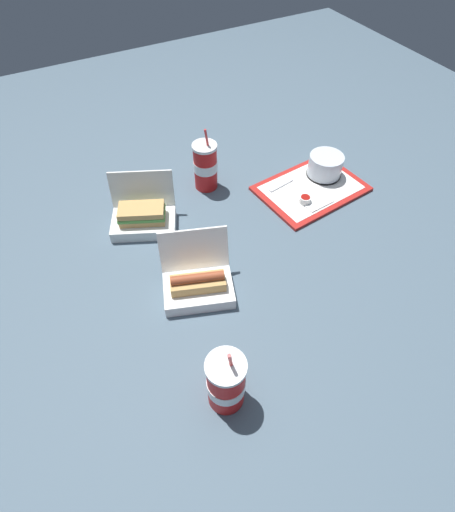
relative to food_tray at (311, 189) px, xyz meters
name	(u,v)px	position (x,y,z in m)	size (l,w,h in m)	color
ground_plane	(234,253)	(-0.39, -0.13, -0.01)	(3.20, 3.20, 0.00)	#4C6070
food_tray	(311,189)	(0.00, 0.00, 0.00)	(0.40, 0.30, 0.01)	red
cake_container	(325,166)	(0.08, 0.04, 0.05)	(0.13, 0.13, 0.08)	black
ketchup_cup	(305,199)	(-0.07, -0.06, 0.02)	(0.04, 0.04, 0.02)	white
napkin_stack	(313,199)	(-0.03, -0.06, 0.01)	(0.10, 0.10, 0.00)	white
plastic_fork	(281,185)	(-0.09, 0.06, 0.01)	(0.11, 0.01, 0.01)	white
clamshell_hotdog_right	(198,283)	(-0.55, -0.22, 0.03)	(0.24, 0.23, 0.16)	white
clamshell_sandwich_corner	(143,217)	(-0.60, 0.11, 0.04)	(0.25, 0.23, 0.16)	white
soda_cup_right	(205,166)	(-0.32, 0.20, 0.08)	(0.09, 0.09, 0.24)	red
soda_cup_front	(226,383)	(-0.63, -0.53, 0.08)	(0.09, 0.09, 0.24)	red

